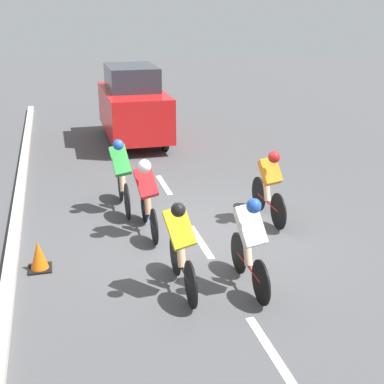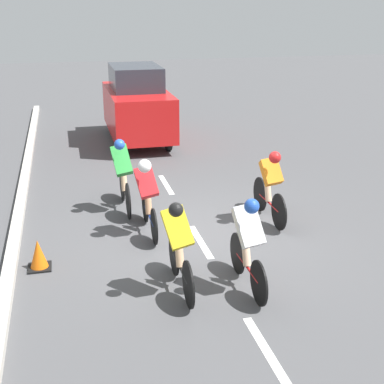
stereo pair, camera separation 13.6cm
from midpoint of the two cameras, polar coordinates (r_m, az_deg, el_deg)
ground_plane at (r=9.93m, az=-0.19°, el=-4.22°), size 60.00×60.00×0.00m
lane_stripe_near at (r=6.90m, az=7.68°, el=-16.20°), size 0.12×1.40×0.01m
lane_stripe_mid at (r=9.53m, az=0.50°, el=-5.29°), size 0.12×1.40×0.01m
lane_stripe_far at (r=12.42m, az=-3.33°, el=0.78°), size 0.12×1.40×0.01m
curb at (r=9.28m, az=-19.10°, el=-6.73°), size 0.20×26.73×0.14m
cyclist_orange at (r=10.24m, az=7.90°, el=0.93°), size 0.38×1.69×1.46m
cyclist_yellow at (r=7.63m, az=-1.74°, el=-5.52°), size 0.44×1.65×1.50m
cyclist_red at (r=9.56m, az=-5.24°, el=-0.13°), size 0.42×1.68×1.49m
cyclist_white at (r=7.72m, az=5.70°, el=-5.12°), size 0.41×1.61×1.53m
cyclist_green at (r=10.73m, az=-7.89°, el=2.00°), size 0.42×1.75×1.55m
support_car at (r=16.15m, az=-6.54°, el=9.21°), size 1.70×3.91×2.24m
traffic_cone at (r=8.84m, az=-16.45°, el=-6.57°), size 0.36×0.36×0.49m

